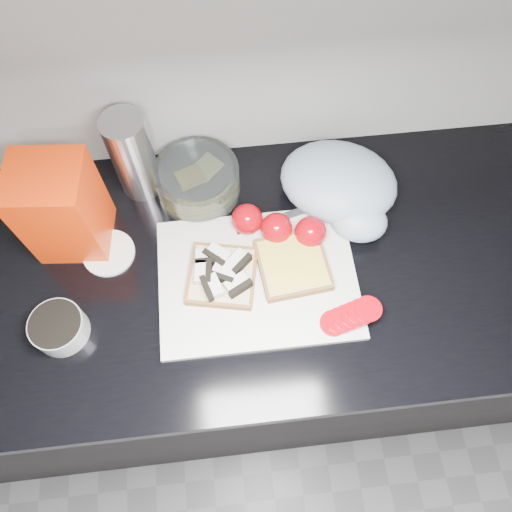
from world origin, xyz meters
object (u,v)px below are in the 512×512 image
Objects in this scene: bread_bag at (62,208)px; steel_canister at (133,156)px; cutting_board at (258,279)px; glass_bowl at (198,181)px.

steel_canister is (0.14, 0.11, -0.01)m from bread_bag.
glass_bowl is at bearing 114.38° from cutting_board.
cutting_board is at bearing -65.62° from glass_bowl.
bread_bag is (-0.26, -0.09, 0.07)m from glass_bowl.
cutting_board is 1.80× the size of bread_bag.
cutting_board is 0.26m from glass_bowl.
bread_bag is 1.05× the size of steel_canister.
cutting_board is 0.41m from bread_bag.
cutting_board is 0.36m from steel_canister.
bread_bag is (-0.37, 0.14, 0.10)m from cutting_board.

